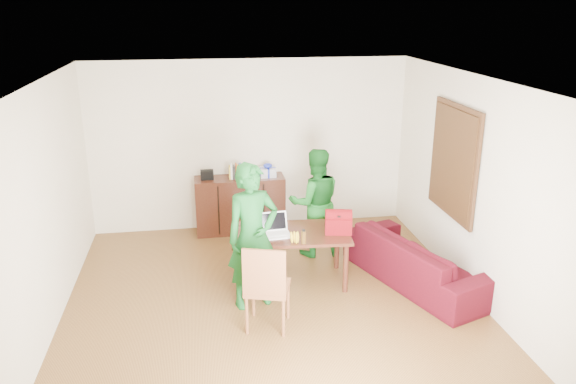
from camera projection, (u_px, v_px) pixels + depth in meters
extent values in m
cube|color=#472911|center=(275.00, 313.00, 6.77)|extent=(5.00, 5.50, 0.10)
cube|color=white|center=(273.00, 78.00, 5.87)|extent=(5.00, 5.50, 0.10)
cube|color=beige|center=(250.00, 145.00, 8.93)|extent=(5.00, 0.10, 2.70)
cube|color=beige|center=(331.00, 347.00, 3.70)|extent=(5.00, 0.10, 2.70)
cube|color=beige|center=(35.00, 217.00, 5.93)|extent=(0.10, 5.50, 2.70)
cube|color=beige|center=(485.00, 192.00, 6.70)|extent=(0.10, 5.50, 2.70)
cube|color=#3F2614|center=(454.00, 161.00, 7.28)|extent=(0.04, 1.28, 1.48)
cube|color=#4C3016|center=(451.00, 161.00, 7.28)|extent=(0.01, 1.18, 1.36)
cube|color=black|center=(240.00, 205.00, 8.92)|extent=(1.40, 0.45, 0.90)
cube|color=black|center=(207.00, 175.00, 8.68)|extent=(0.20, 0.14, 0.14)
cube|color=#ACACB5|center=(268.00, 172.00, 8.82)|extent=(0.24, 0.22, 0.14)
ellipsoid|color=#1B2DB0|center=(268.00, 165.00, 8.79)|extent=(0.14, 0.14, 0.07)
cube|color=black|center=(290.00, 233.00, 7.22)|extent=(1.56, 0.96, 0.04)
cylinder|color=black|center=(239.00, 272.00, 6.96)|extent=(0.07, 0.07, 0.66)
cylinder|color=black|center=(346.00, 268.00, 7.06)|extent=(0.07, 0.07, 0.66)
cylinder|color=black|center=(239.00, 249.00, 7.60)|extent=(0.07, 0.07, 0.66)
cylinder|color=black|center=(337.00, 246.00, 7.70)|extent=(0.07, 0.07, 0.66)
cube|color=brown|center=(268.00, 288.00, 6.26)|extent=(0.58, 0.57, 0.05)
cube|color=brown|center=(264.00, 273.00, 5.97)|extent=(0.46, 0.17, 0.54)
imported|color=#12531D|center=(253.00, 236.00, 6.61)|extent=(0.75, 0.61, 1.78)
imported|color=#135719|center=(315.00, 203.00, 8.01)|extent=(0.77, 0.61, 1.58)
cube|color=white|center=(276.00, 235.00, 7.09)|extent=(0.39, 0.29, 0.02)
cube|color=black|center=(276.00, 225.00, 7.05)|extent=(0.37, 0.12, 0.23)
cylinder|color=#513412|center=(304.00, 236.00, 6.84)|extent=(0.08, 0.08, 0.18)
cube|color=maroon|center=(338.00, 224.00, 7.15)|extent=(0.37, 0.26, 0.25)
imported|color=#34060D|center=(418.00, 260.00, 7.32)|extent=(1.55, 2.34, 0.64)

